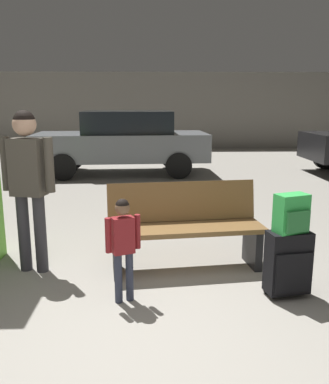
{
  "coord_description": "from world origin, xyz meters",
  "views": [
    {
      "loc": [
        0.12,
        -2.63,
        1.71
      ],
      "look_at": [
        0.24,
        1.3,
        0.85
      ],
      "focal_mm": 38.28,
      "sensor_mm": 36.0,
      "label": 1
    }
  ],
  "objects_px": {
    "bench": "(185,227)",
    "child": "(123,239)",
    "adult": "(28,175)",
    "parked_car_far": "(123,141)",
    "suitcase": "(288,263)",
    "backpack_bright": "(292,214)"
  },
  "relations": [
    {
      "from": "bench",
      "to": "child",
      "type": "distance_m",
      "value": 0.98
    },
    {
      "from": "adult",
      "to": "parked_car_far",
      "type": "relative_size",
      "value": 0.39
    },
    {
      "from": "suitcase",
      "to": "child",
      "type": "xyz_separation_m",
      "value": [
        -1.46,
        -0.05,
        0.25
      ]
    },
    {
      "from": "bench",
      "to": "child",
      "type": "height_order",
      "value": "child"
    },
    {
      "from": "backpack_bright",
      "to": "adult",
      "type": "relative_size",
      "value": 0.21
    },
    {
      "from": "adult",
      "to": "parked_car_far",
      "type": "distance_m",
      "value": 5.96
    },
    {
      "from": "child",
      "to": "adult",
      "type": "distance_m",
      "value": 1.29
    },
    {
      "from": "bench",
      "to": "suitcase",
      "type": "distance_m",
      "value": 1.13
    },
    {
      "from": "suitcase",
      "to": "backpack_bright",
      "type": "xyz_separation_m",
      "value": [
        0.0,
        -0.0,
        0.45
      ]
    },
    {
      "from": "child",
      "to": "parked_car_far",
      "type": "xyz_separation_m",
      "value": [
        -0.43,
        6.64,
        0.24
      ]
    },
    {
      "from": "suitcase",
      "to": "adult",
      "type": "relative_size",
      "value": 0.37
    },
    {
      "from": "bench",
      "to": "child",
      "type": "xyz_separation_m",
      "value": [
        -0.6,
        -0.76,
        0.13
      ]
    },
    {
      "from": "adult",
      "to": "parked_car_far",
      "type": "bearing_deg",
      "value": 84.77
    },
    {
      "from": "suitcase",
      "to": "backpack_bright",
      "type": "bearing_deg",
      "value": -5.99
    },
    {
      "from": "bench",
      "to": "child",
      "type": "bearing_deg",
      "value": -127.98
    },
    {
      "from": "bench",
      "to": "parked_car_far",
      "type": "bearing_deg",
      "value": 99.95
    },
    {
      "from": "suitcase",
      "to": "child",
      "type": "relative_size",
      "value": 0.65
    },
    {
      "from": "suitcase",
      "to": "child",
      "type": "distance_m",
      "value": 1.48
    },
    {
      "from": "bench",
      "to": "suitcase",
      "type": "height_order",
      "value": "bench"
    },
    {
      "from": "bench",
      "to": "parked_car_far",
      "type": "distance_m",
      "value": 5.98
    },
    {
      "from": "suitcase",
      "to": "backpack_bright",
      "type": "distance_m",
      "value": 0.45
    },
    {
      "from": "child",
      "to": "suitcase",
      "type": "bearing_deg",
      "value": 1.79
    }
  ]
}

